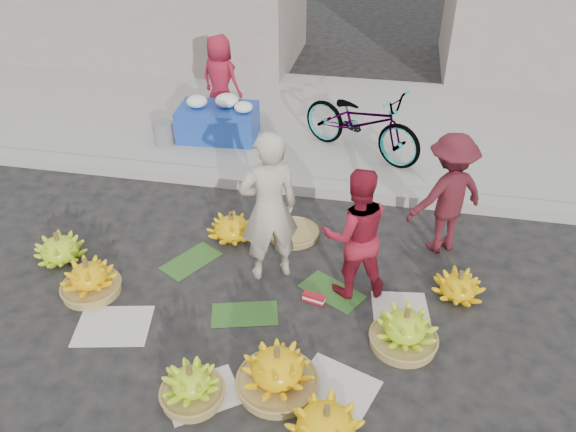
% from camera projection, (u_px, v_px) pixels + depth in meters
% --- Properties ---
extents(ground, '(80.00, 80.00, 0.00)m').
position_uv_depth(ground, '(259.00, 302.00, 5.67)').
color(ground, black).
rests_on(ground, ground).
extents(curb, '(40.00, 0.25, 0.15)m').
position_uv_depth(curb, '(298.00, 186.00, 7.43)').
color(curb, '#999690').
rests_on(curb, ground).
extents(sidewalk, '(40.00, 4.00, 0.12)m').
position_uv_depth(sidewalk, '(321.00, 122.00, 9.14)').
color(sidewalk, '#999690').
rests_on(sidewalk, ground).
extents(newspaper_scatter, '(3.20, 1.80, 0.00)m').
position_uv_depth(newspaper_scatter, '(238.00, 362.00, 5.02)').
color(newspaper_scatter, silver).
rests_on(newspaper_scatter, ground).
extents(banana_leaves, '(2.00, 1.00, 0.00)m').
position_uv_depth(banana_leaves, '(255.00, 288.00, 5.85)').
color(banana_leaves, '#24521B').
rests_on(banana_leaves, ground).
extents(banana_bunch_0, '(0.66, 0.66, 0.42)m').
position_uv_depth(banana_bunch_0, '(89.00, 278.00, 5.71)').
color(banana_bunch_0, olive).
rests_on(banana_bunch_0, ground).
extents(banana_bunch_1, '(0.58, 0.58, 0.38)m').
position_uv_depth(banana_bunch_1, '(191.00, 385.00, 4.62)').
color(banana_bunch_1, olive).
rests_on(banana_bunch_1, ground).
extents(banana_bunch_2, '(0.68, 0.68, 0.47)m').
position_uv_depth(banana_bunch_2, '(277.00, 371.00, 4.69)').
color(banana_bunch_2, olive).
rests_on(banana_bunch_2, ground).
extents(banana_bunch_3, '(0.84, 0.84, 0.39)m').
position_uv_depth(banana_bunch_3, '(326.00, 425.00, 4.28)').
color(banana_bunch_3, yellow).
rests_on(banana_bunch_3, ground).
extents(banana_bunch_4, '(0.69, 0.69, 0.43)m').
position_uv_depth(banana_bunch_4, '(405.00, 330.00, 5.11)').
color(banana_bunch_4, olive).
rests_on(banana_bunch_4, ground).
extents(banana_bunch_5, '(0.51, 0.51, 0.32)m').
position_uv_depth(banana_bunch_5, '(459.00, 286.00, 5.67)').
color(banana_bunch_5, yellow).
rests_on(banana_bunch_5, ground).
extents(banana_bunch_6, '(0.67, 0.67, 0.36)m').
position_uv_depth(banana_bunch_6, '(59.00, 248.00, 6.17)').
color(banana_bunch_6, '#91C91C').
rests_on(banana_bunch_6, ground).
extents(banana_bunch_7, '(0.61, 0.61, 0.36)m').
position_uv_depth(banana_bunch_7, '(232.00, 227.00, 6.51)').
color(banana_bunch_7, yellow).
rests_on(banana_bunch_7, ground).
extents(basket_spare, '(0.76, 0.76, 0.07)m').
position_uv_depth(basket_spare, '(293.00, 233.00, 6.61)').
color(basket_spare, olive).
rests_on(basket_spare, ground).
extents(incense_stack, '(0.24, 0.12, 0.09)m').
position_uv_depth(incense_stack, '(314.00, 298.00, 5.64)').
color(incense_stack, '#B11222').
rests_on(incense_stack, ground).
extents(vendor_cream, '(0.72, 0.64, 1.67)m').
position_uv_depth(vendor_cream, '(269.00, 208.00, 5.60)').
color(vendor_cream, beige).
rests_on(vendor_cream, ground).
extents(vendor_red, '(0.81, 0.71, 1.41)m').
position_uv_depth(vendor_red, '(355.00, 234.00, 5.45)').
color(vendor_red, '#A91A2D').
rests_on(vendor_red, ground).
extents(man_striped, '(1.05, 0.94, 1.41)m').
position_uv_depth(man_striped, '(448.00, 194.00, 6.06)').
color(man_striped, maroon).
rests_on(man_striped, ground).
extents(flower_table, '(1.20, 0.80, 0.67)m').
position_uv_depth(flower_table, '(218.00, 120.00, 8.41)').
color(flower_table, '#183B9F').
rests_on(flower_table, sidewalk).
extents(grey_bucket, '(0.30, 0.30, 0.34)m').
position_uv_depth(grey_bucket, '(163.00, 133.00, 8.28)').
color(grey_bucket, slate).
rests_on(grey_bucket, sidewalk).
extents(flower_vendor, '(0.78, 0.64, 1.38)m').
position_uv_depth(flower_vendor, '(220.00, 80.00, 8.67)').
color(flower_vendor, '#A91A2D').
rests_on(flower_vendor, sidewalk).
extents(bicycle, '(1.47, 1.98, 0.99)m').
position_uv_depth(bicycle, '(362.00, 122.00, 7.84)').
color(bicycle, gray).
rests_on(bicycle, sidewalk).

